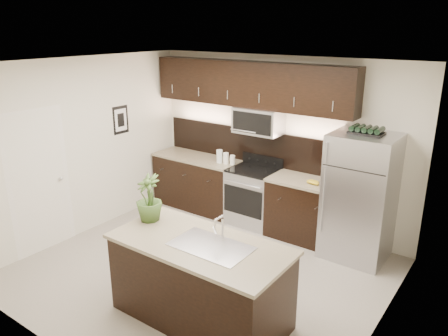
# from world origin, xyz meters

# --- Properties ---
(ground) EXTENTS (4.50, 4.50, 0.00)m
(ground) POSITION_xyz_m (0.00, 0.00, 0.00)
(ground) COLOR gray
(ground) RESTS_ON ground
(room_walls) EXTENTS (4.52, 4.02, 2.71)m
(room_walls) POSITION_xyz_m (-0.11, -0.04, 1.70)
(room_walls) COLOR silver
(room_walls) RESTS_ON ground
(counter_run) EXTENTS (3.51, 0.65, 0.94)m
(counter_run) POSITION_xyz_m (-0.46, 1.69, 0.47)
(counter_run) COLOR black
(counter_run) RESTS_ON ground
(upper_fixtures) EXTENTS (3.49, 0.40, 1.66)m
(upper_fixtures) POSITION_xyz_m (-0.43, 1.84, 2.14)
(upper_fixtures) COLOR black
(upper_fixtures) RESTS_ON counter_run
(island) EXTENTS (1.96, 0.96, 0.94)m
(island) POSITION_xyz_m (0.60, -0.75, 0.47)
(island) COLOR black
(island) RESTS_ON ground
(sink_faucet) EXTENTS (0.84, 0.50, 0.28)m
(sink_faucet) POSITION_xyz_m (0.75, -0.74, 0.96)
(sink_faucet) COLOR silver
(sink_faucet) RESTS_ON island
(refrigerator) EXTENTS (0.85, 0.77, 1.77)m
(refrigerator) POSITION_xyz_m (1.50, 1.63, 0.89)
(refrigerator) COLOR #B2B2B7
(refrigerator) RESTS_ON ground
(wine_rack) EXTENTS (0.44, 0.27, 0.10)m
(wine_rack) POSITION_xyz_m (1.50, 1.63, 1.82)
(wine_rack) COLOR black
(wine_rack) RESTS_ON refrigerator
(plant) EXTENTS (0.36, 0.36, 0.56)m
(plant) POSITION_xyz_m (-0.23, -0.65, 1.22)
(plant) COLOR #355020
(plant) RESTS_ON island
(canisters) EXTENTS (0.33, 0.13, 0.22)m
(canisters) POSITION_xyz_m (-0.80, 1.65, 1.04)
(canisters) COLOR silver
(canisters) RESTS_ON counter_run
(french_press) EXTENTS (0.09, 0.09, 0.27)m
(french_press) POSITION_xyz_m (1.12, 1.64, 1.04)
(french_press) COLOR silver
(french_press) RESTS_ON counter_run
(bananas) EXTENTS (0.21, 0.17, 0.06)m
(bananas) POSITION_xyz_m (0.77, 1.61, 0.97)
(bananas) COLOR gold
(bananas) RESTS_ON counter_run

